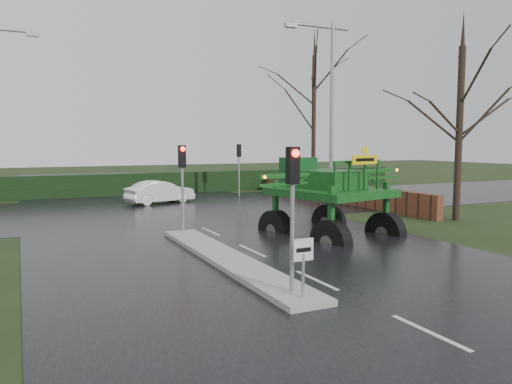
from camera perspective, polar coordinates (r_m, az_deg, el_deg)
name	(u,v)px	position (r m, az deg, el deg)	size (l,w,h in m)	color
ground	(316,281)	(13.38, 6.88, -10.06)	(140.00, 140.00, 0.00)	black
road_main	(195,225)	(22.28, -7.03, -3.72)	(14.00, 80.00, 0.02)	black
road_cross	(160,209)	(27.98, -10.92, -1.87)	(80.00, 12.00, 0.02)	black
median_island	(227,259)	(15.37, -3.33, -7.63)	(1.20, 10.00, 0.16)	gray
hedge_row	(130,184)	(35.66, -14.18, 0.86)	(44.00, 0.90, 1.50)	black
brick_wall	(321,190)	(32.16, 7.47, 0.22)	(0.40, 20.00, 1.20)	#592D1E
keep_left_sign	(303,258)	(11.22, 5.42, -7.55)	(0.50, 0.07, 1.35)	gray
traffic_signal_near	(293,188)	(11.39, 4.22, 0.48)	(0.26, 0.33, 3.52)	gray
traffic_signal_mid	(182,170)	(19.23, -8.43, 2.53)	(0.26, 0.33, 3.52)	gray
traffic_signal_far	(239,158)	(33.68, -1.97, 3.90)	(0.26, 0.33, 3.52)	gray
street_light_right	(327,98)	(27.51, 8.12, 10.54)	(3.85, 0.30, 10.00)	gray
tree_right_near	(460,108)	(25.03, 22.30, 8.85)	(5.60, 5.60, 9.64)	black
tree_right_far	(314,104)	(37.69, 6.64, 9.99)	(7.00, 7.00, 12.05)	black
crop_sprayer	(328,186)	(18.17, 8.17, 0.69)	(7.65, 5.51, 4.36)	black
white_sedan	(160,204)	(30.33, -10.88, -1.30)	(1.43, 4.10, 1.35)	white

